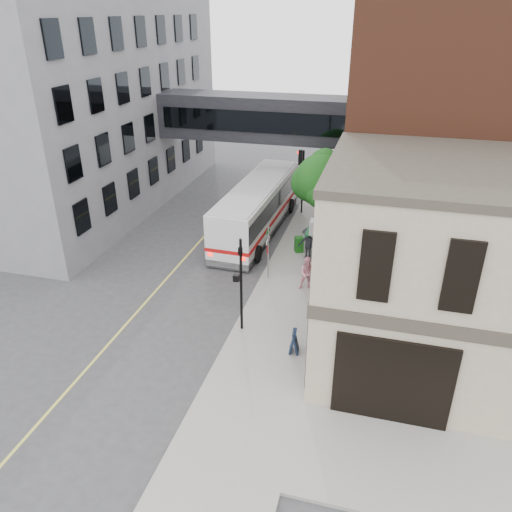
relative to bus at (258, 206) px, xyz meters
The scene contains 17 objects.
ground 13.53m from the bus, 81.98° to the right, with size 120.00×120.00×0.00m, color #38383A.
sidewalk_main 4.29m from the bus, 10.60° to the left, with size 4.00×60.00×0.15m, color gray.
corner_building 15.83m from the bus, 46.12° to the right, with size 10.19×8.12×8.45m.
brick_building 13.05m from the bus, ahead, with size 13.76×18.00×14.00m.
opposite_building 16.23m from the bus, 169.79° to the left, with size 14.00×24.00×14.00m, color slate.
skyway_bridge 6.77m from the bus, 103.46° to the left, with size 14.00×3.18×3.00m.
traffic_signal_near 11.56m from the bus, 78.77° to the right, with size 0.44×0.22×4.60m.
traffic_signal_far 4.56m from the bus, 60.23° to the left, with size 0.53×0.28×4.50m.
street_sign_pole 6.67m from the bus, 70.18° to the right, with size 0.08×0.75×3.00m.
street_tree 4.58m from the bus, ahead, with size 3.80×3.20×5.60m.
lane_marking 4.87m from the bus, 133.70° to the right, with size 0.12×40.00×0.01m, color #D8CC4C.
bus is the anchor object (origin of this frame).
pedestrian_a 5.09m from the bus, 34.75° to the right, with size 0.69×0.45×1.89m, color silver.
pedestrian_b 8.30m from the bus, 56.76° to the right, with size 0.88×0.69×1.81m, color pink.
pedestrian_c 5.29m from the bus, 41.58° to the right, with size 1.26×0.72×1.95m, color black.
newspaper_box 4.38m from the bus, 39.02° to the right, with size 0.48×0.43×0.96m, color #165814.
sandwich_board 13.33m from the bus, 68.32° to the right, with size 0.37×0.58×1.04m, color #101C32.
Camera 1 is at (5.98, -16.16, 13.29)m, focal length 35.00 mm.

